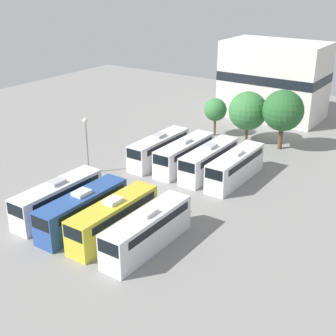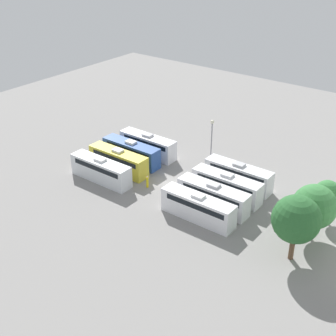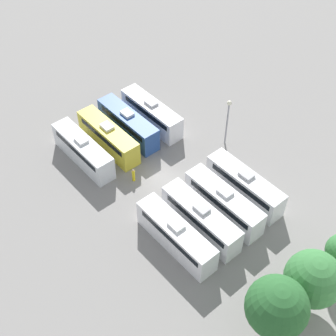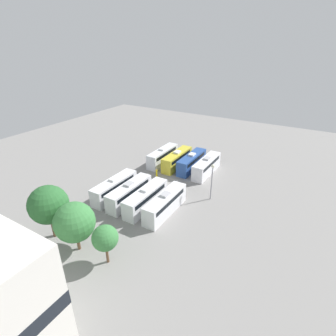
{
  "view_description": "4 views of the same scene",
  "coord_description": "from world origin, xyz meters",
  "px_view_note": "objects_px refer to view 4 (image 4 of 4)",
  "views": [
    {
      "loc": [
        26.71,
        -36.21,
        22.3
      ],
      "look_at": [
        0.73,
        1.55,
        2.95
      ],
      "focal_mm": 50.0,
      "sensor_mm": 36.0,
      "label": 1
    },
    {
      "loc": [
        47.55,
        36.04,
        34.04
      ],
      "look_at": [
        1.17,
        0.7,
        3.21
      ],
      "focal_mm": 50.0,
      "sensor_mm": 36.0,
      "label": 2
    },
    {
      "loc": [
        24.57,
        29.86,
        41.37
      ],
      "look_at": [
        -0.02,
        1.21,
        2.5
      ],
      "focal_mm": 50.0,
      "sensor_mm": 36.0,
      "label": 3
    },
    {
      "loc": [
        -24.06,
        39.19,
        25.33
      ],
      "look_at": [
        -0.27,
        -1.13,
        3.01
      ],
      "focal_mm": 28.0,
      "sensor_mm": 36.0,
      "label": 4
    }
  ],
  "objects_px": {
    "bus_6": "(129,192)",
    "bus_7": "(115,187)",
    "worker_person": "(157,173)",
    "light_pole": "(212,176)",
    "bus_0": "(207,166)",
    "bus_3": "(163,156)",
    "bus_2": "(177,159)",
    "bus_5": "(146,198)",
    "tree_2": "(49,205)",
    "bus_1": "(192,161)",
    "tree_0": "(105,238)",
    "bus_4": "(165,203)",
    "tree_1": "(75,222)"
  },
  "relations": [
    {
      "from": "bus_6",
      "to": "bus_7",
      "type": "xyz_separation_m",
      "value": [
        3.46,
        -0.09,
        0.0
      ]
    },
    {
      "from": "worker_person",
      "to": "light_pole",
      "type": "relative_size",
      "value": 0.27
    },
    {
      "from": "bus_0",
      "to": "worker_person",
      "type": "bearing_deg",
      "value": 38.94
    },
    {
      "from": "bus_3",
      "to": "bus_0",
      "type": "bearing_deg",
      "value": -179.6
    },
    {
      "from": "bus_2",
      "to": "bus_5",
      "type": "relative_size",
      "value": 1.0
    },
    {
      "from": "bus_3",
      "to": "tree_2",
      "type": "height_order",
      "value": "tree_2"
    },
    {
      "from": "bus_6",
      "to": "bus_7",
      "type": "relative_size",
      "value": 1.0
    },
    {
      "from": "bus_7",
      "to": "worker_person",
      "type": "relative_size",
      "value": 5.54
    },
    {
      "from": "bus_6",
      "to": "worker_person",
      "type": "height_order",
      "value": "bus_6"
    },
    {
      "from": "bus_1",
      "to": "tree_0",
      "type": "distance_m",
      "value": 30.46
    },
    {
      "from": "bus_1",
      "to": "bus_4",
      "type": "xyz_separation_m",
      "value": [
        -3.58,
        17.28,
        0.0
      ]
    },
    {
      "from": "tree_1",
      "to": "tree_2",
      "type": "xyz_separation_m",
      "value": [
        5.08,
        -0.14,
        0.88
      ]
    },
    {
      "from": "bus_0",
      "to": "bus_1",
      "type": "relative_size",
      "value": 1.0
    },
    {
      "from": "light_pole",
      "to": "bus_7",
      "type": "bearing_deg",
      "value": 27.19
    },
    {
      "from": "bus_2",
      "to": "bus_6",
      "type": "bearing_deg",
      "value": 89.68
    },
    {
      "from": "bus_0",
      "to": "light_pole",
      "type": "height_order",
      "value": "light_pole"
    },
    {
      "from": "light_pole",
      "to": "tree_0",
      "type": "xyz_separation_m",
      "value": [
        5.54,
        20.74,
        -0.87
      ]
    },
    {
      "from": "bus_6",
      "to": "bus_3",
      "type": "bearing_deg",
      "value": -77.8
    },
    {
      "from": "bus_2",
      "to": "worker_person",
      "type": "height_order",
      "value": "bus_2"
    },
    {
      "from": "bus_1",
      "to": "bus_7",
      "type": "relative_size",
      "value": 1.0
    },
    {
      "from": "bus_7",
      "to": "bus_2",
      "type": "bearing_deg",
      "value": -101.79
    },
    {
      "from": "bus_4",
      "to": "bus_5",
      "type": "bearing_deg",
      "value": 3.92
    },
    {
      "from": "bus_5",
      "to": "bus_7",
      "type": "height_order",
      "value": "same"
    },
    {
      "from": "tree_0",
      "to": "bus_3",
      "type": "bearing_deg",
      "value": -71.29
    },
    {
      "from": "bus_0",
      "to": "tree_1",
      "type": "distance_m",
      "value": 30.78
    },
    {
      "from": "tree_0",
      "to": "tree_2",
      "type": "height_order",
      "value": "tree_2"
    },
    {
      "from": "bus_1",
      "to": "worker_person",
      "type": "distance_m",
      "value": 8.52
    },
    {
      "from": "bus_7",
      "to": "worker_person",
      "type": "height_order",
      "value": "bus_7"
    },
    {
      "from": "bus_5",
      "to": "light_pole",
      "type": "bearing_deg",
      "value": -136.62
    },
    {
      "from": "tree_1",
      "to": "bus_1",
      "type": "bearing_deg",
      "value": -94.0
    },
    {
      "from": "bus_1",
      "to": "bus_2",
      "type": "height_order",
      "value": "same"
    },
    {
      "from": "bus_4",
      "to": "tree_1",
      "type": "distance_m",
      "value": 14.61
    },
    {
      "from": "light_pole",
      "to": "worker_person",
      "type": "bearing_deg",
      "value": -10.59
    },
    {
      "from": "bus_4",
      "to": "light_pole",
      "type": "height_order",
      "value": "light_pole"
    },
    {
      "from": "bus_2",
      "to": "tree_1",
      "type": "distance_m",
      "value": 30.19
    },
    {
      "from": "tree_2",
      "to": "bus_6",
      "type": "bearing_deg",
      "value": -106.0
    },
    {
      "from": "tree_1",
      "to": "tree_2",
      "type": "relative_size",
      "value": 0.88
    },
    {
      "from": "bus_0",
      "to": "bus_3",
      "type": "bearing_deg",
      "value": 0.4
    },
    {
      "from": "bus_6",
      "to": "bus_0",
      "type": "bearing_deg",
      "value": -112.8
    },
    {
      "from": "bus_4",
      "to": "bus_7",
      "type": "height_order",
      "value": "same"
    },
    {
      "from": "bus_3",
      "to": "bus_6",
      "type": "relative_size",
      "value": 1.0
    },
    {
      "from": "worker_person",
      "to": "tree_0",
      "type": "relative_size",
      "value": 0.33
    },
    {
      "from": "worker_person",
      "to": "tree_0",
      "type": "bearing_deg",
      "value": 107.96
    },
    {
      "from": "bus_1",
      "to": "tree_0",
      "type": "xyz_separation_m",
      "value": [
        -2.87,
        30.26,
        2.02
      ]
    },
    {
      "from": "bus_3",
      "to": "bus_5",
      "type": "relative_size",
      "value": 1.0
    },
    {
      "from": "bus_1",
      "to": "tree_2",
      "type": "distance_m",
      "value": 31.37
    },
    {
      "from": "bus_4",
      "to": "bus_5",
      "type": "relative_size",
      "value": 1.0
    },
    {
      "from": "bus_7",
      "to": "tree_0",
      "type": "bearing_deg",
      "value": 127.57
    },
    {
      "from": "bus_5",
      "to": "bus_3",
      "type": "bearing_deg",
      "value": -67.24
    },
    {
      "from": "bus_1",
      "to": "worker_person",
      "type": "bearing_deg",
      "value": 56.72
    }
  ]
}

